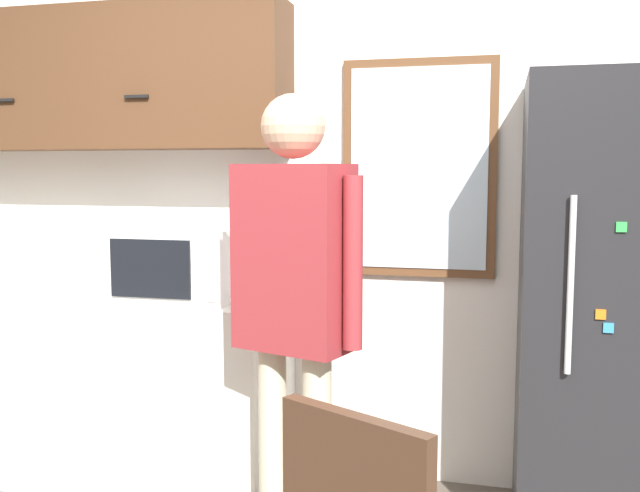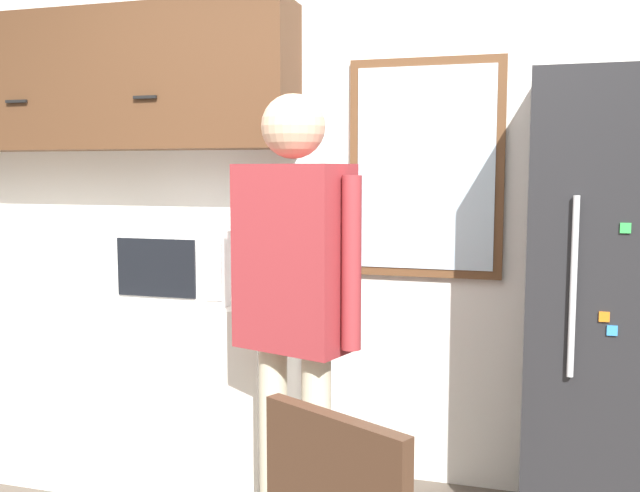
# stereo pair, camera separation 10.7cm
# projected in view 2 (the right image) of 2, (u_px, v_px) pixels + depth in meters

# --- Properties ---
(back_wall) EXTENTS (6.00, 0.06, 2.70)m
(back_wall) POSITION_uv_depth(u_px,v_px,m) (334.00, 201.00, 3.47)
(back_wall) COLOR white
(back_wall) RESTS_ON ground_plane
(counter) EXTENTS (2.05, 0.62, 0.91)m
(counter) POSITION_uv_depth(u_px,v_px,m) (90.00, 379.00, 3.58)
(counter) COLOR silver
(counter) RESTS_ON ground_plane
(upper_cabinets) EXTENTS (2.05, 0.33, 0.68)m
(upper_cabinets) POSITION_uv_depth(u_px,v_px,m) (98.00, 82.00, 3.57)
(upper_cabinets) COLOR #51331E
(microwave) EXTENTS (0.54, 0.42, 0.33)m
(microwave) POSITION_uv_depth(u_px,v_px,m) (188.00, 262.00, 3.30)
(microwave) COLOR white
(microwave) RESTS_ON counter
(person) EXTENTS (0.55, 0.34, 1.77)m
(person) POSITION_uv_depth(u_px,v_px,m) (294.00, 281.00, 2.65)
(person) COLOR beige
(person) RESTS_ON ground_plane
(refrigerator) EXTENTS (0.73, 0.66, 1.87)m
(refrigerator) POSITION_uv_depth(u_px,v_px,m) (621.00, 314.00, 2.81)
(refrigerator) COLOR #232326
(refrigerator) RESTS_ON ground_plane
(window) EXTENTS (0.71, 0.05, 1.01)m
(window) POSITION_uv_depth(u_px,v_px,m) (425.00, 169.00, 3.28)
(window) COLOR brown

